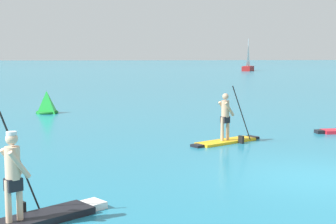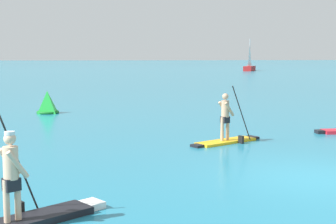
{
  "view_description": "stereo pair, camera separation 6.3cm",
  "coord_description": "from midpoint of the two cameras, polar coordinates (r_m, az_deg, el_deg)",
  "views": [
    {
      "loc": [
        -5.04,
        -11.07,
        3.0
      ],
      "look_at": [
        -2.97,
        6.21,
        0.92
      ],
      "focal_mm": 52.24,
      "sensor_mm": 36.0,
      "label": 1
    },
    {
      "loc": [
        -4.98,
        -11.08,
        3.0
      ],
      "look_at": [
        -2.97,
        6.21,
        0.92
      ],
      "focal_mm": 52.24,
      "sensor_mm": 36.0,
      "label": 2
    }
  ],
  "objects": [
    {
      "name": "race_marker_buoy",
      "position": [
        25.48,
        -14.02,
        0.97
      ],
      "size": [
        1.29,
        1.29,
        1.14
      ],
      "color": "green",
      "rests_on": "ground"
    },
    {
      "name": "sailboat_right_horizon",
      "position": [
        88.47,
        9.3,
        5.21
      ],
      "size": [
        3.4,
        5.04,
        5.64
      ],
      "rotation": [
        0.0,
        0.0,
        4.27
      ],
      "color": "#A51E1E",
      "rests_on": "ground"
    },
    {
      "name": "paddleboarder_mid_center",
      "position": [
        16.65,
        6.73,
        -2.19
      ],
      "size": [
        2.68,
        1.85,
        2.03
      ],
      "rotation": [
        0.0,
        0.0,
        0.54
      ],
      "color": "yellow",
      "rests_on": "ground"
    },
    {
      "name": "paddleboarder_near_left",
      "position": [
        9.02,
        -17.34,
        -10.92
      ],
      "size": [
        3.07,
        2.45,
        2.02
      ],
      "rotation": [
        0.0,
        0.0,
        0.64
      ],
      "color": "black",
      "rests_on": "ground"
    },
    {
      "name": "ground",
      "position": [
        12.52,
        17.15,
        -7.36
      ],
      "size": [
        440.0,
        440.0,
        0.0
      ],
      "primitive_type": "plane",
      "color": "teal"
    }
  ]
}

